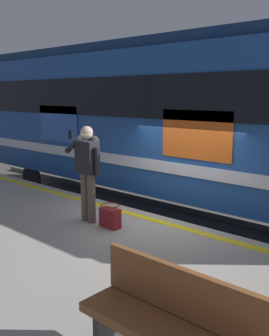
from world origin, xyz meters
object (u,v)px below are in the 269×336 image
object	(u,v)px
train_carriage	(155,115)
passenger	(88,166)
bench	(183,328)
handbag	(110,217)

from	to	relation	value
train_carriage	passenger	bearing A→B (deg)	110.14
passenger	bench	size ratio (longest dim) A/B	0.97
passenger	handbag	world-z (taller)	passenger
train_carriage	bench	world-z (taller)	train_carriage
train_carriage	bench	distance (m)	7.41
handbag	bench	world-z (taller)	bench
passenger	bench	xyz separation A→B (m)	(-3.55, 2.16, -0.51)
train_carriage	passenger	distance (m)	3.66
train_carriage	handbag	bearing A→B (deg)	117.62
train_carriage	bench	size ratio (longest dim) A/B	7.04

